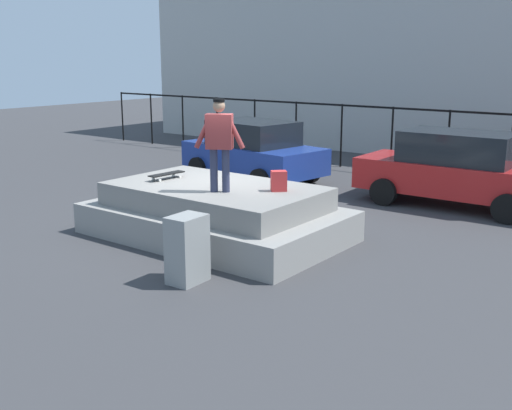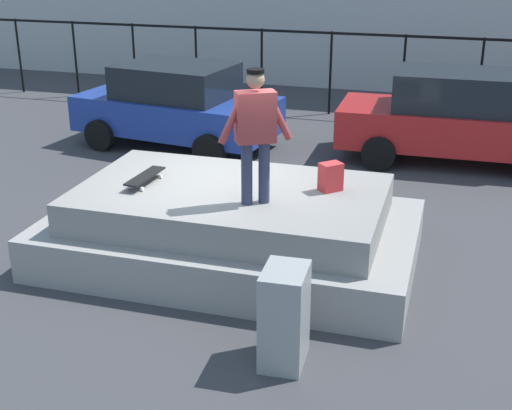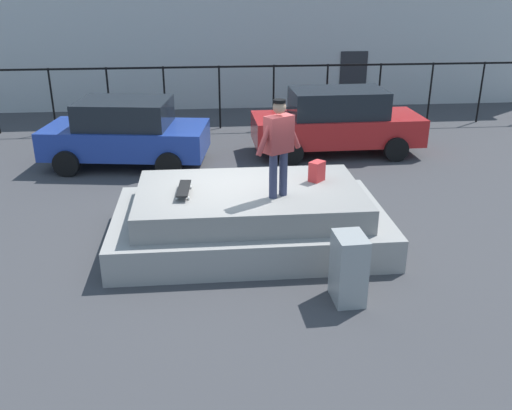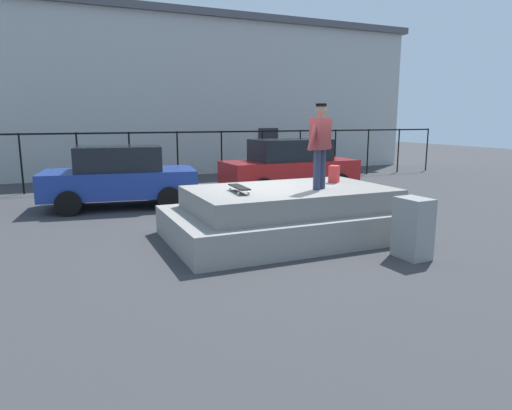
{
  "view_description": "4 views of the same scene",
  "coord_description": "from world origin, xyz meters",
  "px_view_note": "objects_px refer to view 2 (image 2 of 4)",
  "views": [
    {
      "loc": [
        7.99,
        -9.22,
        3.48
      ],
      "look_at": [
        0.6,
        0.49,
        0.52
      ],
      "focal_mm": 43.79,
      "sensor_mm": 36.0,
      "label": 1
    },
    {
      "loc": [
        3.04,
        -8.58,
        4.25
      ],
      "look_at": [
        0.41,
        0.3,
        0.56
      ],
      "focal_mm": 49.1,
      "sensor_mm": 36.0,
      "label": 2
    },
    {
      "loc": [
        -0.52,
        -9.72,
        4.59
      ],
      "look_at": [
        0.43,
        0.31,
        0.44
      ],
      "focal_mm": 39.39,
      "sensor_mm": 36.0,
      "label": 3
    },
    {
      "loc": [
        -4.06,
        -8.44,
        2.42
      ],
      "look_at": [
        0.04,
        0.88,
        0.47
      ],
      "focal_mm": 31.69,
      "sensor_mm": 36.0,
      "label": 4
    }
  ],
  "objects_px": {
    "skateboard": "(145,177)",
    "car_red_sedan_mid": "(460,117)",
    "car_blue_sedan_near": "(177,105)",
    "skateboarder": "(255,127)",
    "utility_box": "(284,317)",
    "backpack": "(331,177)"
  },
  "relations": [
    {
      "from": "skateboarder",
      "to": "car_blue_sedan_near",
      "type": "height_order",
      "value": "skateboarder"
    },
    {
      "from": "skateboard",
      "to": "car_red_sedan_mid",
      "type": "xyz_separation_m",
      "value": [
        3.99,
        5.45,
        -0.24
      ]
    },
    {
      "from": "skateboard",
      "to": "car_red_sedan_mid",
      "type": "distance_m",
      "value": 6.76
    },
    {
      "from": "utility_box",
      "to": "backpack",
      "type": "bearing_deg",
      "value": 87.99
    },
    {
      "from": "car_red_sedan_mid",
      "to": "utility_box",
      "type": "height_order",
      "value": "car_red_sedan_mid"
    },
    {
      "from": "car_blue_sedan_near",
      "to": "utility_box",
      "type": "bearing_deg",
      "value": -59.76
    },
    {
      "from": "skateboard",
      "to": "backpack",
      "type": "xyz_separation_m",
      "value": [
        2.44,
        0.45,
        0.09
      ]
    },
    {
      "from": "car_blue_sedan_near",
      "to": "car_red_sedan_mid",
      "type": "distance_m",
      "value": 5.61
    },
    {
      "from": "skateboarder",
      "to": "car_red_sedan_mid",
      "type": "distance_m",
      "value": 6.27
    },
    {
      "from": "skateboard",
      "to": "car_red_sedan_mid",
      "type": "height_order",
      "value": "car_red_sedan_mid"
    },
    {
      "from": "skateboarder",
      "to": "skateboard",
      "type": "height_order",
      "value": "skateboarder"
    },
    {
      "from": "backpack",
      "to": "utility_box",
      "type": "height_order",
      "value": "backpack"
    },
    {
      "from": "car_blue_sedan_near",
      "to": "utility_box",
      "type": "xyz_separation_m",
      "value": [
        4.06,
        -6.96,
        -0.33
      ]
    },
    {
      "from": "skateboard",
      "to": "car_blue_sedan_near",
      "type": "relative_size",
      "value": 0.19
    },
    {
      "from": "backpack",
      "to": "car_blue_sedan_near",
      "type": "distance_m",
      "value": 6.04
    },
    {
      "from": "skateboarder",
      "to": "car_red_sedan_mid",
      "type": "height_order",
      "value": "skateboarder"
    },
    {
      "from": "utility_box",
      "to": "car_red_sedan_mid",
      "type": "bearing_deg",
      "value": 75.97
    },
    {
      "from": "backpack",
      "to": "car_red_sedan_mid",
      "type": "bearing_deg",
      "value": 28.04
    },
    {
      "from": "skateboard",
      "to": "car_red_sedan_mid",
      "type": "relative_size",
      "value": 0.18
    },
    {
      "from": "skateboarder",
      "to": "backpack",
      "type": "bearing_deg",
      "value": 40.79
    },
    {
      "from": "skateboarder",
      "to": "backpack",
      "type": "distance_m",
      "value": 1.34
    },
    {
      "from": "car_red_sedan_mid",
      "to": "skateboard",
      "type": "bearing_deg",
      "value": -126.23
    }
  ]
}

